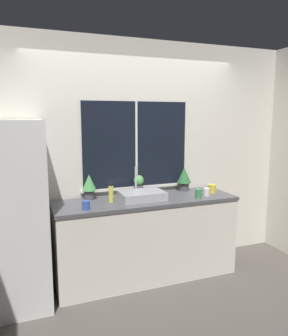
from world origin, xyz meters
name	(u,v)px	position (x,y,z in m)	size (l,w,h in m)	color
ground_plane	(156,288)	(0.00, 0.00, 0.00)	(14.00, 14.00, 0.00)	#4C4742
wall_back	(135,157)	(0.00, 0.65, 1.35)	(8.00, 0.09, 2.70)	silver
wall_right	(234,145)	(2.03, 1.50, 1.35)	(0.06, 7.00, 2.70)	silver
counter	(146,238)	(0.00, 0.29, 0.46)	(2.05, 0.60, 0.92)	silver
refrigerator	(10,215)	(-1.41, 0.25, 0.90)	(0.67, 0.74, 1.80)	silver
sink	(142,195)	(-0.05, 0.29, 0.96)	(0.49, 0.38, 0.34)	#ADADB2
potted_plant_left	(89,185)	(-0.59, 0.51, 1.08)	(0.16, 0.16, 0.28)	#4C4C51
potted_plant_center	(139,184)	(-0.01, 0.51, 1.04)	(0.12, 0.12, 0.23)	#4C4C51
potted_plant_right	(184,177)	(0.59, 0.51, 1.08)	(0.17, 0.17, 0.29)	#4C4C51
soap_bottle	(111,194)	(-0.40, 0.30, 1.01)	(0.05, 0.05, 0.22)	#DBD14C
mug_yellow	(212,189)	(0.85, 0.29, 0.97)	(0.09, 0.09, 0.10)	gold
mug_green	(199,193)	(0.57, 0.13, 0.97)	(0.08, 0.08, 0.10)	#38844C
mug_blue	(86,205)	(-0.71, 0.11, 0.96)	(0.07, 0.07, 0.09)	#3351AD
mug_white	(206,192)	(0.70, 0.18, 0.96)	(0.07, 0.07, 0.09)	white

